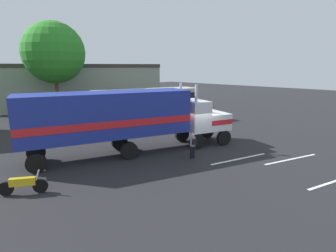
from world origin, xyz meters
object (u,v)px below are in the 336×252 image
at_px(parked_bus, 147,102).
at_px(tree_left, 54,53).
at_px(motorcycle, 23,184).
at_px(semi_truck, 125,116).
at_px(person_bystander, 193,145).

xyz_separation_m(parked_bus, tree_left, (-4.78, 10.40, 5.14)).
bearing_deg(parked_bus, motorcycle, -150.57).
relative_size(motorcycle, tree_left, 0.17).
bearing_deg(motorcycle, semi_truck, 11.51).
distance_m(person_bystander, motorcycle, 9.49).
bearing_deg(tree_left, person_bystander, -92.65).
bearing_deg(semi_truck, parked_bus, 40.90).
relative_size(person_bystander, tree_left, 0.15).
distance_m(semi_truck, parked_bus, 10.76).
bearing_deg(motorcycle, parked_bus, 29.43).
relative_size(parked_bus, motorcycle, 6.20).
height_order(person_bystander, tree_left, tree_left).
xyz_separation_m(person_bystander, motorcycle, (-9.17, 2.39, -0.41)).
relative_size(person_bystander, parked_bus, 0.14).
distance_m(semi_truck, motorcycle, 7.24).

